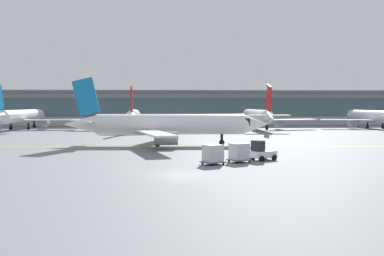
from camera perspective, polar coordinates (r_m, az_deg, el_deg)
name	(u,v)px	position (r m, az deg, el deg)	size (l,w,h in m)	color
ground_plane	(179,175)	(37.30, -1.68, -5.99)	(400.00, 400.00, 0.00)	slate
taxiway_centreline_stripe	(171,147)	(61.84, -2.74, -2.37)	(110.00, 0.36, 0.01)	yellow
terminal_concourse	(169,107)	(127.49, -2.96, 2.65)	(177.41, 11.00, 9.60)	#B2B7BC
gate_airplane_1	(22,116)	(110.36, -20.82, 1.38)	(27.78, 29.94, 9.91)	white
gate_airplane_2	(133,117)	(101.45, -7.47, 1.40)	(27.52, 29.59, 9.81)	white
gate_airplane_3	(257,116)	(104.35, 8.25, 1.46)	(27.85, 29.84, 9.91)	white
gate_airplane_4	(373,117)	(115.52, 21.96, 1.34)	(26.32, 28.33, 9.39)	silver
taxiing_regional_jet	(168,125)	(63.64, -3.11, 0.39)	(29.12, 27.10, 9.66)	white
baggage_tug	(262,152)	(47.18, 8.87, -3.02)	(2.95, 2.51, 2.10)	silver
cargo_dolly_lead	(239,152)	(45.30, 6.01, -3.05)	(2.61, 2.40, 1.94)	#595B60
cargo_dolly_trailing	(213,154)	(43.43, 2.67, -3.30)	(2.61, 2.40, 1.94)	#595B60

